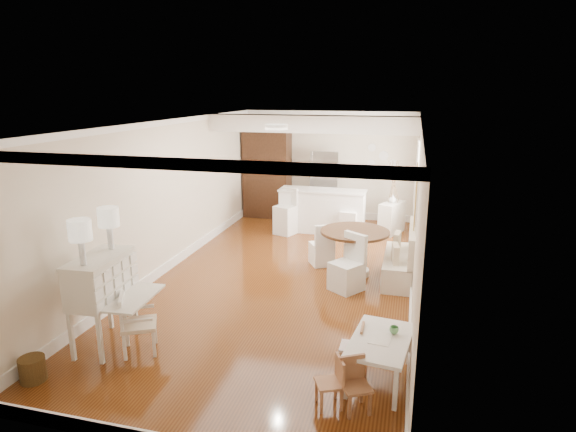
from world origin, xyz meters
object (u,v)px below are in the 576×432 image
at_px(kids_chair_a, 329,382).
at_px(breakfast_counter, 322,211).
at_px(gustavian_armchair, 139,323).
at_px(sideboard, 392,218).
at_px(kids_table, 380,359).
at_px(bar_stool_left, 285,212).
at_px(dining_table, 354,253).
at_px(bar_stool_right, 349,216).
at_px(kids_chair_b, 352,346).
at_px(wicker_basket, 33,369).
at_px(kids_chair_c, 356,386).
at_px(secretary_bureau, 103,301).
at_px(slip_chair_far, 322,244).
at_px(slip_chair_near, 347,263).
at_px(pantry_cabinet, 267,174).
at_px(fridge, 338,187).

distance_m(kids_chair_a, breakfast_counter, 6.66).
distance_m(gustavian_armchair, sideboard, 6.96).
height_order(kids_table, bar_stool_left, bar_stool_left).
xyz_separation_m(dining_table, bar_stool_right, (-0.42, 2.41, 0.06)).
distance_m(kids_table, sideboard, 6.20).
bearing_deg(kids_chair_b, kids_table, 62.34).
relative_size(wicker_basket, kids_chair_c, 0.50).
distance_m(secretary_bureau, slip_chair_far, 4.36).
bearing_deg(sideboard, slip_chair_far, -92.87).
relative_size(kids_chair_b, bar_stool_right, 0.60).
relative_size(secretary_bureau, kids_chair_c, 2.10).
bearing_deg(kids_chair_c, wicker_basket, 156.70).
bearing_deg(gustavian_armchair, kids_chair_b, -111.06).
relative_size(slip_chair_near, slip_chair_far, 1.15).
height_order(kids_chair_c, breakfast_counter, breakfast_counter).
relative_size(slip_chair_near, bar_stool_right, 1.01).
bearing_deg(kids_chair_b, slip_chair_far, -163.66).
bearing_deg(bar_stool_left, wicker_basket, -81.16).
distance_m(secretary_bureau, dining_table, 4.44).
relative_size(secretary_bureau, bar_stool_left, 1.16).
relative_size(wicker_basket, kids_chair_a, 0.52).
relative_size(kids_table, kids_chair_a, 1.89).
bearing_deg(kids_chair_c, kids_table, 42.89).
bearing_deg(slip_chair_near, pantry_cabinet, 156.76).
bearing_deg(bar_stool_left, pantry_cabinet, 141.27).
distance_m(secretary_bureau, slip_chair_near, 3.89).
distance_m(slip_chair_far, bar_stool_left, 2.19).
relative_size(secretary_bureau, kids_chair_a, 2.20).
bearing_deg(breakfast_counter, kids_table, -73.05).
bearing_deg(bar_stool_left, fridge, 76.07).
distance_m(wicker_basket, bar_stool_right, 7.29).
relative_size(slip_chair_near, fridge, 0.54).
bearing_deg(sideboard, bar_stool_right, -128.90).
relative_size(kids_chair_c, pantry_cabinet, 0.26).
height_order(secretary_bureau, slip_chair_near, secretary_bureau).
bearing_deg(kids_chair_a, fridge, 162.52).
relative_size(secretary_bureau, breakfast_counter, 0.61).
height_order(kids_chair_a, kids_chair_c, kids_chair_c).
height_order(wicker_basket, sideboard, sideboard).
relative_size(wicker_basket, dining_table, 0.24).
height_order(slip_chair_far, pantry_cabinet, pantry_cabinet).
height_order(gustavian_armchair, kids_table, gustavian_armchair).
xyz_separation_m(breakfast_counter, fridge, (0.20, 1.05, 0.39)).
bearing_deg(bar_stool_right, kids_chair_b, -77.04).
bearing_deg(kids_table, breakfast_counter, 106.95).
distance_m(kids_chair_b, pantry_cabinet, 7.55).
bearing_deg(slip_chair_near, slip_chair_far, 154.68).
xyz_separation_m(kids_chair_a, breakfast_counter, (-1.31, 6.53, 0.23)).
bearing_deg(breakfast_counter, slip_chair_far, -79.51).
xyz_separation_m(dining_table, bar_stool_left, (-1.90, 2.22, 0.12)).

